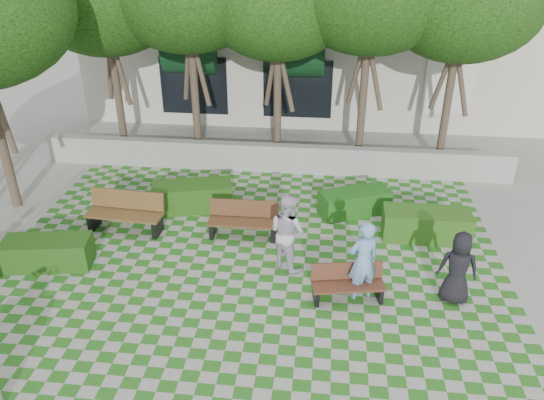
# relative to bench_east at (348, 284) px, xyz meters

# --- Properties ---
(ground) EXTENTS (90.00, 90.00, 0.00)m
(ground) POSITION_rel_bench_east_xyz_m (-2.31, 0.21, -0.39)
(ground) COLOR gray
(ground) RESTS_ON ground
(lawn) EXTENTS (12.00, 12.00, 0.00)m
(lawn) POSITION_rel_bench_east_xyz_m (-2.31, 1.21, -0.38)
(lawn) COLOR #2B721E
(lawn) RESTS_ON ground
(retaining_wall) EXTENTS (15.00, 0.36, 0.90)m
(retaining_wall) POSITION_rel_bench_east_xyz_m (-2.31, 6.41, 0.06)
(retaining_wall) COLOR #9E9B93
(retaining_wall) RESTS_ON ground
(bench_east) EXTENTS (1.60, 0.78, 0.81)m
(bench_east) POSITION_rel_bench_east_xyz_m (0.00, 0.00, 0.00)
(bench_east) COLOR #4E291B
(bench_east) RESTS_ON ground
(bench_mid) EXTENTS (1.78, 0.61, 0.93)m
(bench_mid) POSITION_rel_bench_east_xyz_m (-2.62, 2.31, 0.06)
(bench_mid) COLOR #4F2F1B
(bench_mid) RESTS_ON ground
(bench_west) EXTENTS (2.03, 0.81, 1.04)m
(bench_west) POSITION_rel_bench_east_xyz_m (-5.70, 2.26, 0.11)
(bench_west) COLOR brown
(bench_west) RESTS_ON ground
(hedge_east) EXTENTS (2.17, 0.88, 0.76)m
(hedge_east) POSITION_rel_bench_east_xyz_m (2.02, 2.73, -0.01)
(hedge_east) COLOR #245015
(hedge_east) RESTS_ON ground
(hedge_midright) EXTENTS (2.07, 1.50, 0.67)m
(hedge_midright) POSITION_rel_bench_east_xyz_m (0.25, 3.84, -0.05)
(hedge_midright) COLOR #1A5216
(hedge_midright) RESTS_ON ground
(hedge_midleft) EXTENTS (2.34, 1.39, 0.77)m
(hedge_midleft) POSITION_rel_bench_east_xyz_m (-4.27, 3.60, -0.01)
(hedge_midleft) COLOR #204A13
(hedge_midleft) RESTS_ON ground
(hedge_west) EXTENTS (2.09, 1.11, 0.70)m
(hedge_west) POSITION_rel_bench_east_xyz_m (-6.96, 0.48, -0.04)
(hedge_west) COLOR #1D4612
(hedge_west) RESTS_ON ground
(person_blue) EXTENTS (0.79, 0.68, 1.84)m
(person_blue) POSITION_rel_bench_east_xyz_m (0.29, 0.11, 0.53)
(person_blue) COLOR #739DD1
(person_blue) RESTS_ON ground
(person_dark) EXTENTS (0.88, 0.65, 1.65)m
(person_dark) POSITION_rel_bench_east_xyz_m (2.25, 0.20, 0.44)
(person_dark) COLOR black
(person_dark) RESTS_ON ground
(person_white) EXTENTS (1.15, 1.12, 1.87)m
(person_white) POSITION_rel_bench_east_xyz_m (-1.39, 1.08, 0.55)
(person_white) COLOR silver
(person_white) RESTS_ON ground
(tree_row) EXTENTS (17.70, 13.40, 7.41)m
(tree_row) POSITION_rel_bench_east_xyz_m (-4.17, 6.16, 4.79)
(tree_row) COLOR #47382B
(tree_row) RESTS_ON ground
(building) EXTENTS (18.00, 8.92, 5.15)m
(building) POSITION_rel_bench_east_xyz_m (-1.38, 14.29, 2.13)
(building) COLOR beige
(building) RESTS_ON ground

